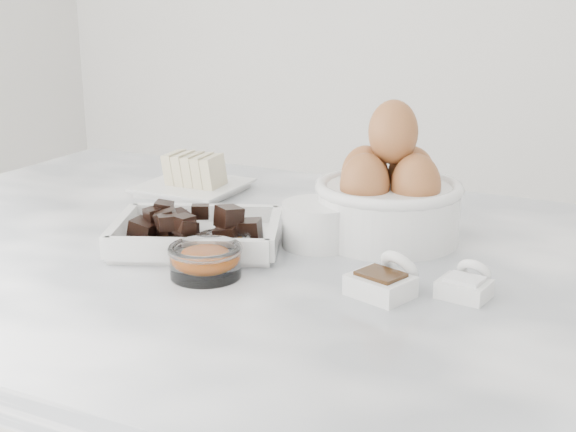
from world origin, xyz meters
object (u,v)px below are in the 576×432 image
object	(u,v)px
sugar_ramekin	(318,222)
honey_bowl	(223,246)
chocolate_dish	(197,229)
salt_spoon	(467,284)
egg_bowl	(389,195)
vanilla_spoon	(385,280)
butter_plate	(191,178)
zest_bowl	(205,260)

from	to	relation	value
sugar_ramekin	honey_bowl	bearing A→B (deg)	-130.76
chocolate_dish	salt_spoon	world-z (taller)	chocolate_dish
egg_bowl	salt_spoon	world-z (taller)	egg_bowl
salt_spoon	sugar_ramekin	bearing A→B (deg)	158.63
vanilla_spoon	sugar_ramekin	bearing A→B (deg)	138.46
sugar_ramekin	honey_bowl	distance (m)	0.13
butter_plate	zest_bowl	bearing A→B (deg)	-54.39
sugar_ramekin	vanilla_spoon	size ratio (longest dim) A/B	1.03
chocolate_dish	honey_bowl	bearing A→B (deg)	-22.96
honey_bowl	vanilla_spoon	distance (m)	0.22
butter_plate	sugar_ramekin	size ratio (longest dim) A/B	1.64
chocolate_dish	butter_plate	world-z (taller)	butter_plate
zest_bowl	salt_spoon	world-z (taller)	salt_spoon
chocolate_dish	butter_plate	size ratio (longest dim) A/B	1.67
egg_bowl	salt_spoon	xyz separation A→B (m)	(0.14, -0.14, -0.05)
chocolate_dish	butter_plate	xyz separation A→B (m)	(-0.15, 0.22, -0.00)
salt_spoon	vanilla_spoon	bearing A→B (deg)	-156.41
honey_bowl	chocolate_dish	bearing A→B (deg)	157.04
sugar_ramekin	vanilla_spoon	distance (m)	0.18
salt_spoon	chocolate_dish	bearing A→B (deg)	178.44
chocolate_dish	zest_bowl	distance (m)	0.11
honey_bowl	vanilla_spoon	size ratio (longest dim) A/B	0.75
egg_bowl	salt_spoon	bearing A→B (deg)	-45.70
butter_plate	egg_bowl	distance (m)	0.37
vanilla_spoon	honey_bowl	bearing A→B (deg)	174.17
zest_bowl	butter_plate	bearing A→B (deg)	125.61
chocolate_dish	sugar_ramekin	xyz separation A→B (m)	(0.13, 0.07, 0.01)
sugar_ramekin	egg_bowl	bearing A→B (deg)	41.30
egg_bowl	salt_spoon	distance (m)	0.21
sugar_ramekin	egg_bowl	world-z (taller)	egg_bowl
butter_plate	zest_bowl	size ratio (longest dim) A/B	1.77
chocolate_dish	honey_bowl	distance (m)	0.06
honey_bowl	vanilla_spoon	world-z (taller)	vanilla_spoon
chocolate_dish	vanilla_spoon	size ratio (longest dim) A/B	2.83
butter_plate	honey_bowl	distance (m)	0.32
butter_plate	vanilla_spoon	xyz separation A→B (m)	(0.42, -0.27, -0.01)
honey_bowl	salt_spoon	size ratio (longest dim) A/B	0.98
zest_bowl	egg_bowl	bearing A→B (deg)	57.87
egg_bowl	sugar_ramekin	bearing A→B (deg)	-138.70
butter_plate	salt_spoon	bearing A→B (deg)	-24.86
chocolate_dish	vanilla_spoon	distance (m)	0.27
honey_bowl	zest_bowl	world-z (taller)	zest_bowl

